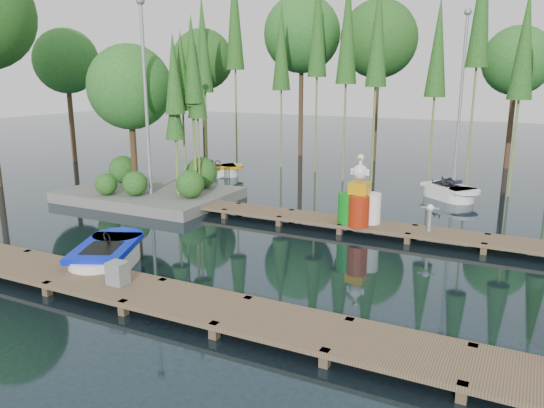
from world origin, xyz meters
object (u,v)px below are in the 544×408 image
at_px(boat_yellow_far, 216,171).
at_px(utility_cabinet, 118,273).
at_px(island, 144,115).
at_px(drum_cluster, 359,204).
at_px(yellow_barrel, 347,208).
at_px(boat_blue, 107,257).

relative_size(boat_yellow_far, utility_cabinet, 5.23).
relative_size(island, utility_cabinet, 13.67).
xyz_separation_m(boat_yellow_far, drum_cluster, (8.79, -5.82, 0.66)).
bearing_deg(island, yellow_barrel, -5.40).
bearing_deg(drum_cluster, island, 173.85).
xyz_separation_m(boat_blue, utility_cabinet, (1.52, -1.26, 0.27)).
relative_size(boat_blue, boat_yellow_far, 1.21).
bearing_deg(utility_cabinet, island, 125.75).
xyz_separation_m(yellow_barrel, drum_cluster, (0.43, -0.16, 0.20)).
xyz_separation_m(island, boat_blue, (4.09, -6.53, -2.91)).
height_order(boat_blue, utility_cabinet, boat_blue).
bearing_deg(boat_blue, utility_cabinet, -63.41).
height_order(boat_blue, yellow_barrel, yellow_barrel).
relative_size(boat_yellow_far, yellow_barrel, 3.06).
bearing_deg(utility_cabinet, yellow_barrel, 68.55).
height_order(island, yellow_barrel, island).
distance_m(boat_blue, drum_cluster, 7.33).
height_order(boat_yellow_far, utility_cabinet, boat_yellow_far).
bearing_deg(boat_blue, drum_cluster, 26.07).
height_order(boat_blue, boat_yellow_far, boat_yellow_far).
bearing_deg(island, drum_cluster, -6.15).
bearing_deg(yellow_barrel, utility_cabinet, -111.45).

